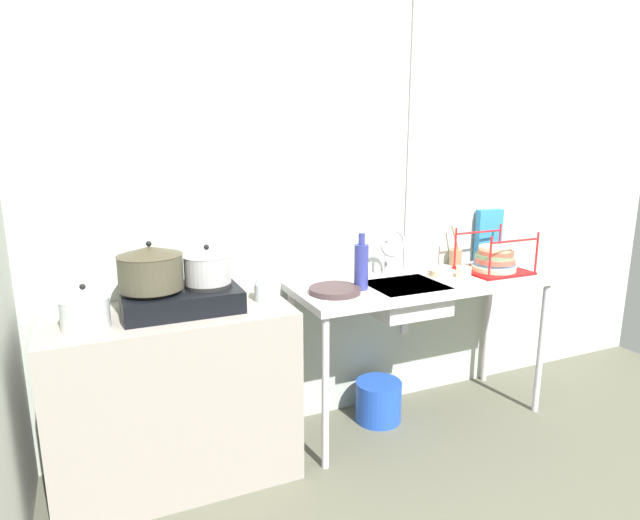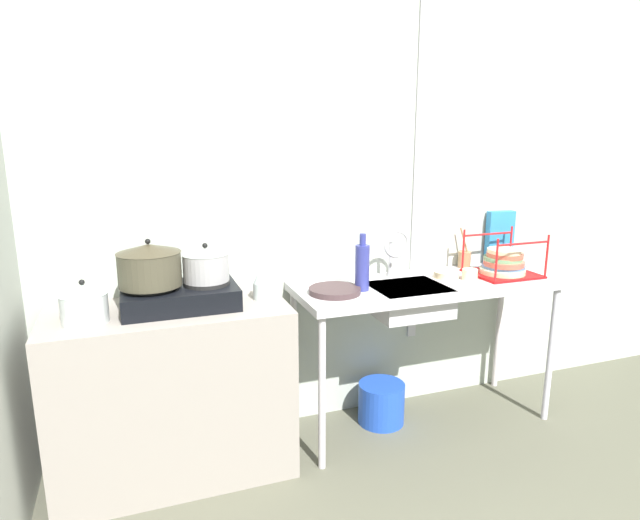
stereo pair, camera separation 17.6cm
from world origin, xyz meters
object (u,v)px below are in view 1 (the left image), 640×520
object	(u,v)px
pot_on_left_burner	(150,268)
small_bowl_on_drainboard	(440,272)
bottle_by_sink	(361,266)
bucket_on_floor	(378,401)
cup_by_rack	(464,272)
frying_pan	(335,290)
pot_on_right_burner	(207,266)
pot_beside_stove	(85,309)
percolator	(263,284)
sink_basin	(405,298)
utensil_jar	(455,257)
stove	(181,299)
dish_rack	(494,261)
faucet	(392,246)
cereal_box	(488,235)

from	to	relation	value
pot_on_left_burner	small_bowl_on_drainboard	size ratio (longest dim) A/B	1.99
bottle_by_sink	bucket_on_floor	bearing A→B (deg)	27.40
cup_by_rack	bucket_on_floor	bearing A→B (deg)	166.79
frying_pan	bucket_on_floor	world-z (taller)	frying_pan
pot_on_right_burner	cup_by_rack	bearing A→B (deg)	-1.74
pot_on_left_burner	cup_by_rack	xyz separation A→B (m)	(1.66, -0.04, -0.18)
frying_pan	pot_beside_stove	bearing A→B (deg)	-178.03
percolator	sink_basin	size ratio (longest dim) A/B	0.43
bucket_on_floor	small_bowl_on_drainboard	bearing A→B (deg)	-4.00
sink_basin	cup_by_rack	bearing A→B (deg)	0.51
utensil_jar	stove	bearing A→B (deg)	-172.93
pot_beside_stove	small_bowl_on_drainboard	size ratio (longest dim) A/B	1.39
dish_rack	utensil_jar	size ratio (longest dim) A/B	1.46
cup_by_rack	small_bowl_on_drainboard	bearing A→B (deg)	139.17
pot_on_left_burner	bottle_by_sink	size ratio (longest dim) A/B	0.95
pot_beside_stove	cup_by_rack	xyz separation A→B (m)	(1.93, 0.03, -0.05)
dish_rack	frying_pan	bearing A→B (deg)	-178.85
pot_on_left_burner	pot_beside_stove	xyz separation A→B (m)	(-0.27, -0.07, -0.13)
pot_on_left_burner	faucet	xyz separation A→B (m)	(1.27, 0.10, -0.03)
small_bowl_on_drainboard	pot_on_right_burner	bearing A→B (deg)	-178.27
cup_by_rack	bucket_on_floor	world-z (taller)	cup_by_rack
pot_on_left_burner	utensil_jar	world-z (taller)	pot_on_left_burner
pot_beside_stove	stove	bearing A→B (deg)	10.18
percolator	dish_rack	world-z (taller)	dish_rack
dish_rack	bottle_by_sink	world-z (taller)	bottle_by_sink
pot_beside_stove	dish_rack	world-z (taller)	dish_rack
faucet	bottle_by_sink	size ratio (longest dim) A/B	0.95
cereal_box	utensil_jar	world-z (taller)	cereal_box
pot_beside_stove	cereal_box	distance (m)	2.34
pot_beside_stove	bottle_by_sink	bearing A→B (deg)	1.99
cereal_box	utensil_jar	bearing A→B (deg)	-172.43
sink_basin	small_bowl_on_drainboard	world-z (taller)	small_bowl_on_drainboard
pot_beside_stove	sink_basin	distance (m)	1.56
cereal_box	pot_on_left_burner	bearing A→B (deg)	-168.90
stove	percolator	world-z (taller)	percolator
pot_on_left_burner	dish_rack	size ratio (longest dim) A/B	0.79
faucet	cup_by_rack	size ratio (longest dim) A/B	3.34
cup_by_rack	utensil_jar	bearing A→B (deg)	61.33
percolator	cup_by_rack	distance (m)	1.16
dish_rack	cup_by_rack	size ratio (longest dim) A/B	4.22
utensil_jar	pot_on_left_burner	bearing A→B (deg)	-173.41
pot_on_left_burner	percolator	xyz separation A→B (m)	(0.50, -0.00, -0.13)
pot_on_left_burner	bottle_by_sink	distance (m)	1.03
small_bowl_on_drainboard	bottle_by_sink	distance (m)	0.56
pot_beside_stove	small_bowl_on_drainboard	xyz separation A→B (m)	(1.84, 0.11, -0.06)
percolator	faucet	size ratio (longest dim) A/B	0.60
frying_pan	bucket_on_floor	distance (m)	0.80
pot_on_right_burner	faucet	distance (m)	1.03
stove	dish_rack	size ratio (longest dim) A/B	1.45
faucet	frying_pan	xyz separation A→B (m)	(-0.40, -0.13, -0.17)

